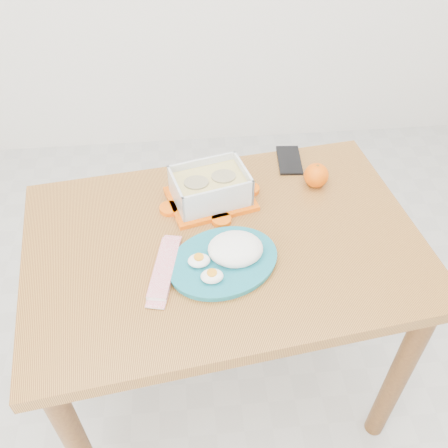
{
  "coord_description": "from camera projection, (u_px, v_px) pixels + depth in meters",
  "views": [
    {
      "loc": [
        -0.14,
        -0.71,
        1.71
      ],
      "look_at": [
        -0.05,
        0.2,
        0.81
      ],
      "focal_mm": 40.0,
      "sensor_mm": 36.0,
      "label": 1
    }
  ],
  "objects": [
    {
      "name": "orange_fruit",
      "position": [
        316.0,
        175.0,
        1.46
      ],
      "size": [
        0.07,
        0.07,
        0.07
      ],
      "primitive_type": "sphere",
      "color": "#E03B04",
      "rests_on": "dining_table"
    },
    {
      "name": "candy_bar",
      "position": [
        164.0,
        269.0,
        1.24
      ],
      "size": [
        0.09,
        0.2,
        0.02
      ],
      "primitive_type": "cube",
      "rotation": [
        0.0,
        0.0,
        1.36
      ],
      "color": "red",
      "rests_on": "dining_table"
    },
    {
      "name": "rice_plate",
      "position": [
        227.0,
        256.0,
        1.25
      ],
      "size": [
        0.37,
        0.37,
        0.08
      ],
      "rotation": [
        0.0,
        0.0,
        0.4
      ],
      "color": "#166E7D",
      "rests_on": "dining_table"
    },
    {
      "name": "ground",
      "position": [
        245.0,
        431.0,
        1.71
      ],
      "size": [
        3.5,
        3.5,
        0.0
      ],
      "primitive_type": "plane",
      "color": "#B7B7B2",
      "rests_on": "ground"
    },
    {
      "name": "smartphone",
      "position": [
        289.0,
        160.0,
        1.56
      ],
      "size": [
        0.08,
        0.15,
        0.01
      ],
      "primitive_type": "cube",
      "rotation": [
        0.0,
        0.0,
        -0.08
      ],
      "color": "black",
      "rests_on": "dining_table"
    },
    {
      "name": "food_container",
      "position": [
        210.0,
        188.0,
        1.4
      ],
      "size": [
        0.27,
        0.23,
        0.1
      ],
      "rotation": [
        0.0,
        0.0,
        0.25
      ],
      "color": "#F25B07",
      "rests_on": "dining_table"
    },
    {
      "name": "dining_table",
      "position": [
        224.0,
        269.0,
        1.4
      ],
      "size": [
        1.13,
        0.83,
        0.75
      ],
      "rotation": [
        0.0,
        0.0,
        0.13
      ],
      "color": "#AC7530",
      "rests_on": "ground"
    }
  ]
}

